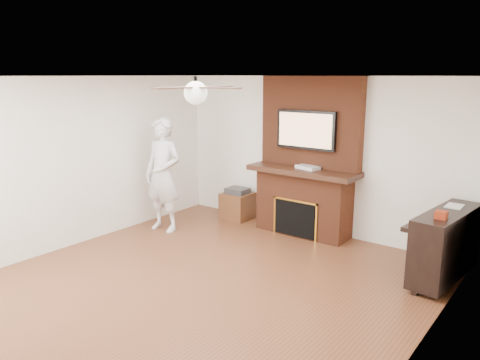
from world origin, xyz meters
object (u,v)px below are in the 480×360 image
Objects in this scene: fireplace at (306,173)px; piano at (445,244)px; person at (163,175)px; side_table at (237,205)px.

fireplace reaches higher than piano.
piano is (4.19, 0.74, -0.45)m from person.
fireplace is at bearing 28.67° from person.
side_table is at bearing -177.10° from fireplace.
piano is (3.61, -0.48, 0.22)m from side_table.
fireplace is at bearing 172.70° from piano.
side_table is at bearing 59.09° from person.
person is (-1.91, -1.29, -0.07)m from fireplace.
fireplace is 1.35× the size of person.
side_table is 0.40× the size of piano.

